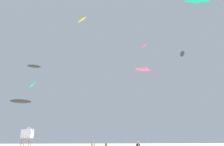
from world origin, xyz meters
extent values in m
sphere|color=#936B4C|center=(-1.28, 5.01, 1.53)|extent=(0.22, 0.22, 0.22)
cylinder|color=silver|center=(-2.49, 17.97, 1.07)|extent=(0.36, 0.36, 0.58)
cylinder|color=#936B4C|center=(-2.70, 17.95, 1.04)|extent=(0.10, 0.10, 0.54)
cylinder|color=#936B4C|center=(-2.29, 17.99, 1.04)|extent=(0.10, 0.10, 0.54)
sphere|color=#936B4C|center=(-2.49, 17.97, 1.47)|extent=(0.21, 0.21, 0.21)
sphere|color=tan|center=(1.98, 8.51, 1.61)|extent=(0.23, 0.23, 0.23)
cylinder|color=#8C704C|center=(-15.43, 33.75, 0.95)|extent=(0.14, 0.14, 1.90)
cylinder|color=#8C704C|center=(-15.43, 32.25, 0.95)|extent=(0.14, 0.14, 1.90)
cylinder|color=#8C704C|center=(-16.93, 33.75, 0.95)|extent=(0.14, 0.14, 1.90)
cylinder|color=#8C704C|center=(-16.93, 32.25, 0.95)|extent=(0.14, 0.14, 1.90)
cube|color=white|center=(-16.18, 33.00, 2.75)|extent=(2.00, 2.00, 1.70)
pyramid|color=slate|center=(-16.18, 33.00, 3.87)|extent=(2.30, 2.30, 0.55)
ellipsoid|color=#19B29E|center=(14.79, 16.75, 24.60)|extent=(4.59, 1.64, 0.48)
ellipsoid|color=#E5598C|center=(9.56, 37.11, 18.70)|extent=(4.68, 2.54, 0.89)
ellipsoid|color=#E5598C|center=(8.28, 29.92, 21.93)|extent=(1.21, 2.14, 0.22)
cylinder|color=orange|center=(8.28, 29.92, 22.02)|extent=(0.69, 1.83, 0.09)
ellipsoid|color=#2D2D33|center=(-18.78, 34.13, 9.59)|extent=(4.57, 2.16, 1.04)
ellipsoid|color=yellow|center=(-5.27, 23.08, 23.89)|extent=(2.23, 2.62, 0.56)
ellipsoid|color=#19B29E|center=(-12.29, 20.05, 9.94)|extent=(2.14, 3.02, 0.68)
cylinder|color=white|center=(-12.29, 20.05, 10.07)|extent=(1.38, 2.47, 0.13)
ellipsoid|color=#2D2D33|center=(-19.16, 41.61, 20.34)|extent=(3.64, 1.81, 0.84)
ellipsoid|color=#2D2D33|center=(21.91, 40.30, 24.73)|extent=(2.73, 4.58, 0.67)
camera|label=1|loc=(-2.11, -12.27, 2.13)|focal=33.02mm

